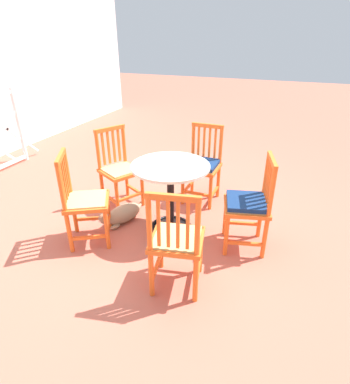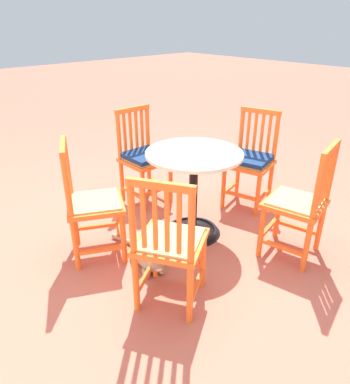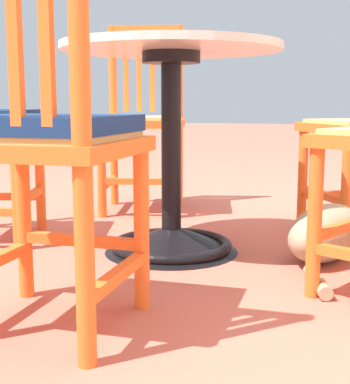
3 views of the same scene
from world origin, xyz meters
name	(u,v)px [view 3 (image 3 of 3)]	position (x,y,z in m)	size (l,w,h in m)	color
ground_plane	(199,252)	(0.00, 0.00, 0.00)	(24.00, 24.00, 0.00)	#BC604C
cafe_table	(171,173)	(0.02, -0.10, 0.28)	(0.76, 0.76, 0.73)	black
orange_chair_tucked_in	(143,122)	(-0.72, -0.45, 0.43)	(0.47, 0.47, 0.91)	orange
orange_chair_facing_out	(41,141)	(0.78, -0.19, 0.45)	(0.41, 0.41, 0.91)	orange
tabby_cat	(331,230)	(-0.05, 0.45, 0.10)	(0.74, 0.35, 0.23)	#9E896B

